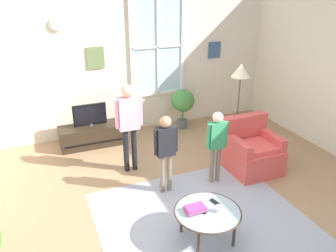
% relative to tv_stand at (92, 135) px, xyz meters
% --- Properties ---
extents(ground_plane, '(6.58, 6.71, 0.02)m').
position_rel_tv_stand_xyz_m(ground_plane, '(0.93, -2.60, -0.21)').
color(ground_plane, '#9E7A56').
extents(back_wall, '(5.98, 0.17, 2.94)m').
position_rel_tv_stand_xyz_m(back_wall, '(0.95, 0.52, 1.28)').
color(back_wall, beige).
rests_on(back_wall, ground_plane).
extents(area_rug, '(2.63, 2.39, 0.01)m').
position_rel_tv_stand_xyz_m(area_rug, '(0.90, -2.81, -0.19)').
color(area_rug, '#999EAD').
rests_on(area_rug, ground_plane).
extents(tv_stand, '(1.17, 0.47, 0.39)m').
position_rel_tv_stand_xyz_m(tv_stand, '(0.00, 0.00, 0.00)').
color(tv_stand, '#2D2319').
rests_on(tv_stand, ground_plane).
extents(television, '(0.60, 0.08, 0.42)m').
position_rel_tv_stand_xyz_m(television, '(0.00, -0.00, 0.42)').
color(television, '#4C4C4C').
rests_on(television, tv_stand).
extents(armchair, '(0.76, 0.74, 0.87)m').
position_rel_tv_stand_xyz_m(armchair, '(2.24, -1.91, 0.13)').
color(armchair, '#D14C47').
rests_on(armchair, ground_plane).
extents(coffee_table, '(0.80, 0.80, 0.41)m').
position_rel_tv_stand_xyz_m(coffee_table, '(0.78, -3.10, 0.19)').
color(coffee_table, '#99B2B7').
rests_on(coffee_table, ground_plane).
extents(book_stack, '(0.25, 0.17, 0.07)m').
position_rel_tv_stand_xyz_m(book_stack, '(0.65, -3.05, 0.24)').
color(book_stack, '#AF3687').
rests_on(book_stack, coffee_table).
extents(cup, '(0.07, 0.07, 0.08)m').
position_rel_tv_stand_xyz_m(cup, '(0.90, -3.16, 0.25)').
color(cup, white).
rests_on(cup, coffee_table).
extents(remote_near_books, '(0.07, 0.15, 0.02)m').
position_rel_tv_stand_xyz_m(remote_near_books, '(0.94, -2.99, 0.22)').
color(remote_near_books, black).
rests_on(remote_near_books, coffee_table).
extents(remote_near_cup, '(0.08, 0.15, 0.02)m').
position_rel_tv_stand_xyz_m(remote_near_cup, '(0.74, -3.07, 0.22)').
color(remote_near_cup, black).
rests_on(remote_near_cup, coffee_table).
extents(person_pink_shirt, '(0.44, 0.20, 1.45)m').
position_rel_tv_stand_xyz_m(person_pink_shirt, '(0.41, -1.17, 0.72)').
color(person_pink_shirt, black).
rests_on(person_pink_shirt, ground_plane).
extents(person_black_shirt, '(0.36, 0.16, 1.19)m').
position_rel_tv_stand_xyz_m(person_black_shirt, '(0.71, -1.96, 0.55)').
color(person_black_shirt, '#726656').
rests_on(person_black_shirt, ground_plane).
extents(person_green_shirt, '(0.35, 0.16, 1.15)m').
position_rel_tv_stand_xyz_m(person_green_shirt, '(1.51, -2.00, 0.53)').
color(person_green_shirt, '#726656').
rests_on(person_green_shirt, ground_plane).
extents(potted_plant_by_window, '(0.47, 0.47, 0.84)m').
position_rel_tv_stand_xyz_m(potted_plant_by_window, '(1.92, 0.10, 0.38)').
color(potted_plant_by_window, '#4C565B').
rests_on(potted_plant_by_window, ground_plane).
extents(floor_lamp, '(0.32, 0.32, 1.61)m').
position_rel_tv_stand_xyz_m(floor_lamp, '(2.35, -1.25, 1.15)').
color(floor_lamp, black).
rests_on(floor_lamp, ground_plane).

